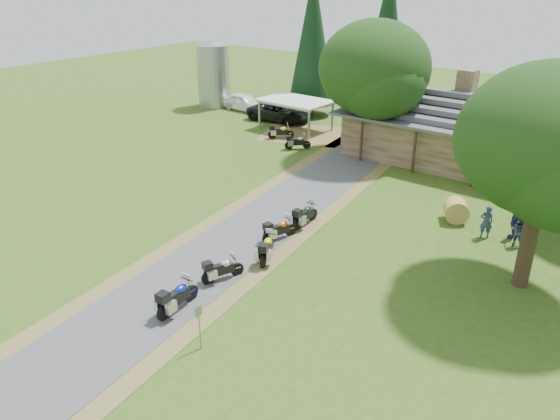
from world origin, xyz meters
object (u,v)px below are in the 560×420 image
Objects in this scene: silo at (214,73)px; motorcycle_carport_b at (298,141)px; car_dark_suv at (279,108)px; car_white_sedan at (244,100)px; motorcycle_row_b at (223,268)px; lodge at (499,133)px; motorcycle_carport_a at (281,131)px; motorcycle_row_d at (279,228)px; motorcycle_row_a at (177,295)px; carport at (296,115)px; hay_bale at (456,210)px; motorcycle_row_e at (305,214)px; motorcycle_row_c at (267,247)px.

silo is 3.62× the size of motorcycle_carport_b.
car_white_sedan is at bearing 71.47° from car_dark_suv.
car_dark_suv is 27.24m from motorcycle_row_b.
lodge reaches higher than motorcycle_carport_a.
motorcycle_row_d is 15.09m from motorcycle_carport_b.
carport is at bearing 20.70° from motorcycle_row_a.
silo is 1.06× the size of car_white_sedan.
car_white_sedan is at bearing 155.26° from hay_bale.
silo reaches higher than motorcycle_row_d.
lodge is 11.66× the size of motorcycle_carport_a.
motorcycle_row_e is at bearing -89.92° from motorcycle_carport_a.
lodge is 25.60m from motorcycle_row_a.
carport is at bearing 81.05° from motorcycle_carport_b.
carport is at bearing -9.86° from silo.
motorcycle_carport_b is at bearing 46.87° from motorcycle_row_b.
motorcycle_row_a is at bearing -100.17° from lodge.
silo is 4.16m from car_white_sedan.
hay_bale reaches higher than motorcycle_row_b.
car_dark_suv is 3.42× the size of motorcycle_carport_a.
lodge is 19.39m from car_dark_suv.
silo reaches higher than motorcycle_row_c.
silo reaches higher than motorcycle_carport_b.
motorcycle_row_d is 1.01× the size of motorcycle_carport_a.
motorcycle_row_d is at bearing 25.65° from motorcycle_row_b.
motorcycle_carport_b is (-13.19, -4.97, -1.85)m from lodge.
motorcycle_row_e is at bearing 13.41° from motorcycle_row_d.
motorcycle_row_a is (14.83, -25.77, -0.50)m from car_dark_suv.
motorcycle_row_d is (-0.40, 4.62, 0.02)m from motorcycle_row_b.
motorcycle_row_e is 13.33m from motorcycle_carport_b.
car_white_sedan is 27.37m from motorcycle_row_d.
motorcycle_carport_a is (-10.78, 14.11, -0.00)m from motorcycle_row_d.
motorcycle_row_b is (23.22, -23.61, -2.57)m from silo.
carport reaches higher than motorcycle_row_b.
hay_bale reaches higher than motorcycle_row_d.
motorcycle_carport_b is at bearing -139.00° from car_dark_suv.
car_white_sedan reaches higher than hay_bale.
carport is at bearing 152.05° from hay_bale.
motorcycle_row_a is 1.06× the size of motorcycle_row_e.
motorcycle_row_b is at bearing -101.33° from motorcycle_carport_a.
motorcycle_carport_b is (14.72, -6.26, -2.58)m from silo.
motorcycle_row_e reaches higher than motorcycle_row_b.
hay_bale is at bearing -24.60° from motorcycle_row_d.
motorcycle_row_b is at bearing -160.41° from motorcycle_row_d.
hay_bale reaches higher than motorcycle_carport_a.
lodge is at bearing -1.32° from motorcycle_row_d.
motorcycle_row_c is (0.21, 5.46, -0.03)m from motorcycle_row_a.
motorcycle_row_b is 13.57m from hay_bale.
silo is at bearing 78.94° from car_dark_suv.
car_dark_suv reaches higher than hay_bale.
lodge is 11.92× the size of motorcycle_row_b.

